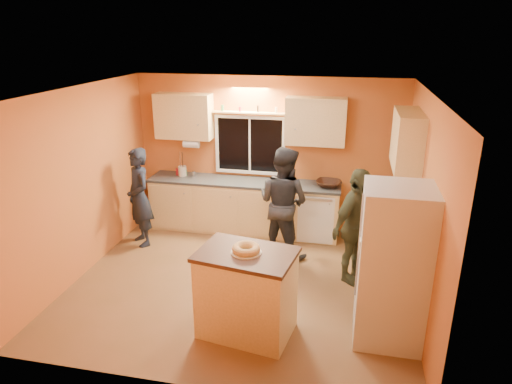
% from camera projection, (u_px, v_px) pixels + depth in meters
% --- Properties ---
extents(ground, '(4.50, 4.50, 0.00)m').
position_uv_depth(ground, '(241.00, 282.00, 6.31)').
color(ground, brown).
rests_on(ground, ground).
extents(room_shell, '(4.54, 4.04, 2.61)m').
position_uv_depth(room_shell, '(255.00, 162.00, 6.12)').
color(room_shell, '#C86533').
rests_on(room_shell, ground).
extents(back_counter, '(4.23, 0.62, 0.90)m').
position_uv_depth(back_counter, '(265.00, 207.00, 7.72)').
color(back_counter, tan).
rests_on(back_counter, ground).
extents(right_counter, '(0.62, 1.84, 0.90)m').
position_uv_depth(right_counter, '(387.00, 250.00, 6.25)').
color(right_counter, tan).
rests_on(right_counter, ground).
extents(refrigerator, '(0.72, 0.70, 1.80)m').
position_uv_depth(refrigerator, '(393.00, 266.00, 4.91)').
color(refrigerator, silver).
rests_on(refrigerator, ground).
extents(island, '(1.15, 0.88, 1.02)m').
position_uv_depth(island, '(247.00, 292.00, 5.12)').
color(island, tan).
rests_on(island, ground).
extents(bundt_pastry, '(0.31, 0.31, 0.09)m').
position_uv_depth(bundt_pastry, '(246.00, 249.00, 4.93)').
color(bundt_pastry, tan).
rests_on(bundt_pastry, island).
extents(person_left, '(0.68, 0.68, 1.59)m').
position_uv_depth(person_left, '(139.00, 197.00, 7.20)').
color(person_left, black).
rests_on(person_left, ground).
extents(person_center, '(1.03, 0.94, 1.71)m').
position_uv_depth(person_center, '(283.00, 202.00, 6.82)').
color(person_center, black).
rests_on(person_center, ground).
extents(person_right, '(0.85, 1.00, 1.61)m').
position_uv_depth(person_right, '(355.00, 226.00, 6.12)').
color(person_right, '#3B3E27').
rests_on(person_right, ground).
extents(mixing_bowl, '(0.44, 0.44, 0.10)m').
position_uv_depth(mixing_bowl, '(328.00, 184.00, 7.36)').
color(mixing_bowl, black).
rests_on(mixing_bowl, back_counter).
extents(utensil_crock, '(0.14, 0.14, 0.17)m').
position_uv_depth(utensil_crock, '(182.00, 171.00, 7.88)').
color(utensil_crock, beige).
rests_on(utensil_crock, back_counter).
extents(potted_plant, '(0.34, 0.31, 0.32)m').
position_uv_depth(potted_plant, '(391.00, 233.00, 5.32)').
color(potted_plant, gray).
rests_on(potted_plant, right_counter).
extents(red_box, '(0.18, 0.15, 0.07)m').
position_uv_depth(red_box, '(393.00, 211.00, 6.31)').
color(red_box, '#B21B22').
rests_on(red_box, right_counter).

